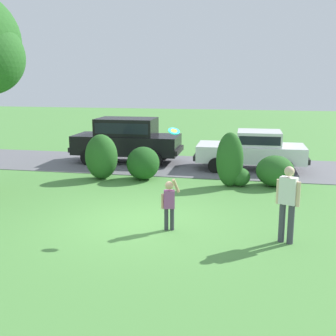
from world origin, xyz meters
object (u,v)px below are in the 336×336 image
Objects in this scene: parked_sedan at (253,149)px; parked_suv at (127,138)px; frisbee at (174,131)px; child_thrower at (169,201)px; adult_onlooker at (288,200)px.

parked_suv reaches higher than parked_sedan.
parked_sedan is 14.57× the size of frisbee.
parked_suv is at bearing 113.59° from child_thrower.
frisbee is (0.06, 0.26, 1.65)m from child_thrower.
adult_onlooker is (6.16, -8.20, -0.09)m from parked_suv.
parked_sedan is at bearing -4.52° from parked_suv.
child_thrower is at bearing 174.14° from adult_onlooker.
parked_suv is 10.26m from adult_onlooker.
child_thrower is (-1.90, -7.50, -0.13)m from parked_sedan.
adult_onlooker reaches higher than parked_sedan.
parked_suv is 15.54× the size of frisbee.
parked_sedan is 7.74m from child_thrower.
frisbee is at bearing -65.32° from parked_suv.
parked_suv reaches higher than child_thrower.
adult_onlooker is (0.81, -7.78, 0.13)m from parked_sedan.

